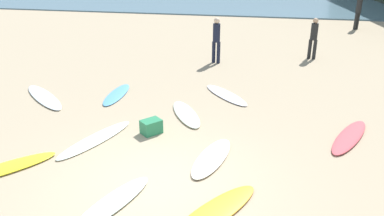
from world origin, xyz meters
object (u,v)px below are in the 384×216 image
(surfboard_3, at_px, (215,212))
(surfboard_1, at_px, (5,168))
(surfboard_10, at_px, (44,97))
(beachgoer_near, at_px, (314,37))
(beachgoer_far, at_px, (216,38))
(beach_cooler, at_px, (151,127))
(surfboard_6, at_px, (349,137))
(surfboard_8, at_px, (96,139))
(surfboard_5, at_px, (186,114))
(surfboard_0, at_px, (113,202))
(beachgoer_mid, at_px, (359,10))
(surfboard_4, at_px, (212,158))
(surfboard_2, at_px, (226,95))
(surfboard_7, at_px, (117,94))

(surfboard_3, bearing_deg, surfboard_1, 25.82)
(surfboard_3, xyz_separation_m, surfboard_10, (-5.93, 4.65, 0.00))
(beachgoer_near, height_order, beachgoer_far, beachgoer_far)
(surfboard_1, xyz_separation_m, surfboard_3, (4.65, -0.69, -0.00))
(beachgoer_near, bearing_deg, beach_cooler, -100.86)
(surfboard_6, relative_size, surfboard_8, 0.93)
(surfboard_1, xyz_separation_m, beachgoer_far, (3.56, 8.64, 0.97))
(surfboard_5, bearing_deg, surfboard_1, -160.57)
(surfboard_0, xyz_separation_m, surfboard_1, (-2.72, 0.75, -0.00))
(beachgoer_mid, bearing_deg, surfboard_4, -156.25)
(surfboard_1, bearing_deg, surfboard_8, -87.96)
(surfboard_8, bearing_deg, surfboard_1, -107.93)
(surfboard_0, relative_size, surfboard_4, 1.04)
(surfboard_2, xyz_separation_m, beachgoer_near, (3.06, 4.75, 0.89))
(surfboard_2, height_order, surfboard_7, surfboard_2)
(beachgoer_mid, bearing_deg, surfboard_10, -178.15)
(surfboard_0, bearing_deg, beachgoer_far, 107.73)
(surfboard_8, relative_size, surfboard_10, 0.94)
(surfboard_6, distance_m, surfboard_10, 8.96)
(surfboard_2, bearing_deg, beachgoer_far, 62.00)
(surfboard_6, bearing_deg, surfboard_8, 37.13)
(surfboard_5, relative_size, beachgoer_near, 1.16)
(surfboard_4, bearing_deg, beachgoer_near, -95.58)
(beach_cooler, bearing_deg, beachgoer_mid, 61.18)
(surfboard_0, bearing_deg, beachgoer_mid, 88.65)
(surfboard_2, distance_m, surfboard_10, 5.70)
(surfboard_5, distance_m, surfboard_10, 4.63)
(surfboard_6, height_order, beach_cooler, beach_cooler)
(surfboard_3, xyz_separation_m, surfboard_7, (-3.77, 5.27, -0.00))
(surfboard_2, distance_m, surfboard_7, 3.47)
(surfboard_6, bearing_deg, beachgoer_far, -28.96)
(surfboard_5, xyz_separation_m, surfboard_8, (-1.93, -1.86, -0.01))
(surfboard_0, height_order, beachgoer_mid, beachgoer_mid)
(surfboard_5, xyz_separation_m, surfboard_10, (-4.60, 0.49, -0.00))
(surfboard_2, relative_size, surfboard_5, 1.08)
(surfboard_6, distance_m, surfboard_8, 6.33)
(surfboard_0, distance_m, beachgoer_mid, 18.48)
(surfboard_4, relative_size, surfboard_8, 0.79)
(surfboard_2, xyz_separation_m, surfboard_7, (-3.42, -0.56, -0.00))
(surfboard_10, bearing_deg, surfboard_5, 126.40)
(surfboard_7, bearing_deg, beachgoer_far, -122.63)
(surfboard_0, bearing_deg, surfboard_3, 24.68)
(beachgoer_near, bearing_deg, beachgoer_mid, 85.49)
(surfboard_0, xyz_separation_m, beach_cooler, (-0.06, 2.98, 0.14))
(surfboard_4, height_order, beachgoer_near, beachgoer_near)
(surfboard_0, height_order, surfboard_8, surfboard_0)
(surfboard_2, bearing_deg, beachgoer_mid, 21.35)
(surfboard_7, relative_size, beachgoer_near, 1.15)
(surfboard_7, height_order, beachgoer_near, beachgoer_near)
(surfboard_0, relative_size, surfboard_5, 1.03)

